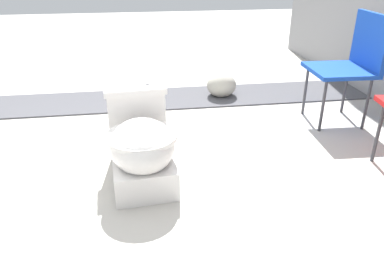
{
  "coord_description": "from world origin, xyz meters",
  "views": [
    {
      "loc": [
        2.02,
        0.22,
        1.22
      ],
      "look_at": [
        0.07,
        0.51,
        0.3
      ],
      "focal_mm": 35.0,
      "sensor_mm": 36.0,
      "label": 1
    }
  ],
  "objects": [
    {
      "name": "boulder_near",
      "position": [
        -1.23,
        0.98,
        0.11
      ],
      "size": [
        0.37,
        0.38,
        0.22
      ],
      "primitive_type": "ellipsoid",
      "rotation": [
        0.0,
        0.0,
        2.1
      ],
      "color": "#ADA899",
      "rests_on": "ground"
    },
    {
      "name": "folding_chair_left",
      "position": [
        -0.53,
        1.83,
        0.51
      ],
      "size": [
        0.46,
        0.46,
        0.83
      ],
      "rotation": [
        0.0,
        0.0,
        -1.61
      ],
      "color": "#1947B2",
      "rests_on": "ground"
    },
    {
      "name": "ground_plane",
      "position": [
        0.0,
        0.0,
        0.0
      ],
      "size": [
        14.0,
        14.0,
        0.0
      ],
      "primitive_type": "plane",
      "color": "#B7B2A8"
    },
    {
      "name": "toilet",
      "position": [
        0.08,
        0.21,
        0.22
      ],
      "size": [
        0.66,
        0.42,
        0.52
      ],
      "rotation": [
        0.0,
        0.0,
        0.08
      ],
      "color": "white",
      "rests_on": "ground"
    },
    {
      "name": "gravel_strip",
      "position": [
        -1.23,
        0.5,
        0.01
      ],
      "size": [
        0.56,
        8.0,
        0.01
      ],
      "primitive_type": "cube",
      "color": "#4C4C51",
      "rests_on": "ground"
    }
  ]
}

